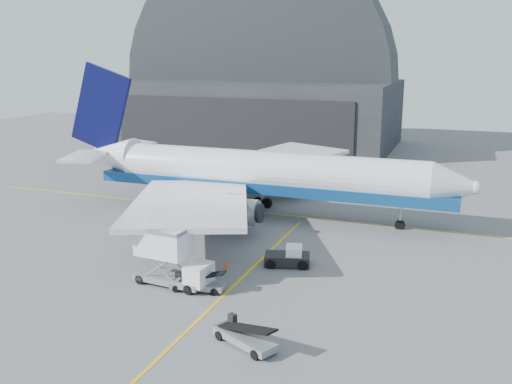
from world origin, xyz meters
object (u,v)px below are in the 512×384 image
at_px(belt_loader_a, 197,284).
at_px(belt_loader_b, 245,337).
at_px(catering_truck, 170,258).
at_px(pushback_tug, 289,258).
at_px(airliner, 252,173).

bearing_deg(belt_loader_a, belt_loader_b, -54.07).
bearing_deg(catering_truck, belt_loader_a, -1.94).
distance_m(catering_truck, belt_loader_b, 10.97).
bearing_deg(belt_loader_a, catering_truck, 163.04).
relative_size(pushback_tug, belt_loader_a, 0.94).
relative_size(catering_truck, pushback_tug, 1.53).
bearing_deg(catering_truck, airliner, 99.11).
bearing_deg(pushback_tug, catering_truck, -150.41).
bearing_deg(airliner, catering_truck, -86.75).
relative_size(catering_truck, belt_loader_a, 1.45).
distance_m(airliner, pushback_tug, 16.12).
bearing_deg(pushback_tug, belt_loader_b, -98.35).
bearing_deg(catering_truck, belt_loader_b, -31.50).
relative_size(pushback_tug, belt_loader_b, 0.89).
height_order(catering_truck, pushback_tug, catering_truck).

